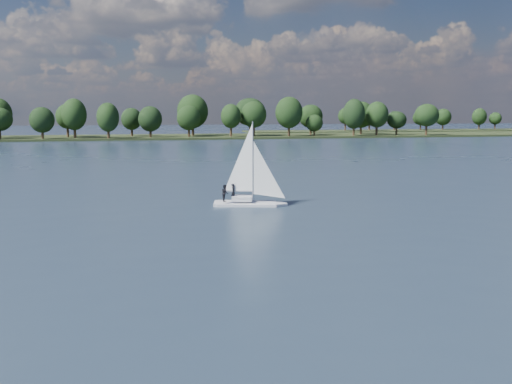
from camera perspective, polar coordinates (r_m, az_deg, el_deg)
ground at (r=113.47m, az=-7.76°, el=2.98°), size 700.00×700.00×0.00m
far_shore at (r=224.99m, az=-10.62°, el=5.33°), size 660.00×40.00×1.50m
far_shore_back at (r=321.92m, az=18.80°, el=5.79°), size 220.00×30.00×1.40m
sailboat at (r=59.14m, az=-1.02°, el=1.05°), size 7.24×3.66×9.18m
treeline at (r=220.90m, az=-9.54°, el=7.43°), size 562.78×73.47×18.30m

